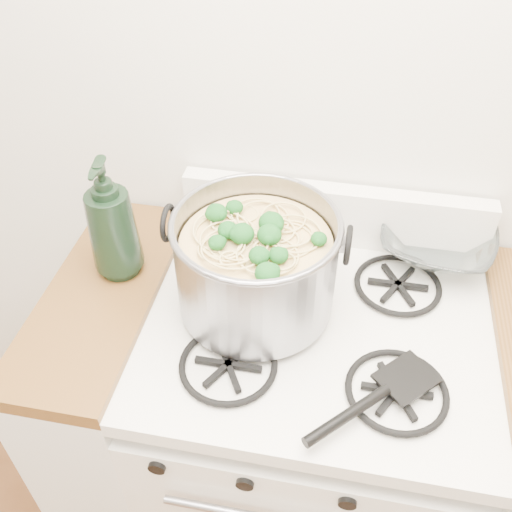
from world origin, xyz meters
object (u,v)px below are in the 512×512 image
(stock_pot, at_px, (256,265))
(spatula, at_px, (407,376))
(gas_range, at_px, (306,437))
(bottle, at_px, (111,219))
(glass_bowl, at_px, (435,246))

(stock_pot, height_order, spatula, stock_pot)
(spatula, bearing_deg, stock_pot, -160.11)
(stock_pot, xyz_separation_m, spatula, (0.33, -0.15, -0.10))
(stock_pot, bearing_deg, spatula, -24.81)
(gas_range, xyz_separation_m, bottle, (-0.48, 0.08, 0.64))
(glass_bowl, xyz_separation_m, bottle, (-0.74, -0.20, 0.13))
(gas_range, height_order, spatula, spatula)
(gas_range, height_order, stock_pot, stock_pot)
(stock_pot, distance_m, glass_bowl, 0.48)
(glass_bowl, height_order, bottle, bottle)
(gas_range, xyz_separation_m, glass_bowl, (0.26, 0.28, 0.50))
(spatula, distance_m, glass_bowl, 0.41)
(glass_bowl, distance_m, bottle, 0.78)
(spatula, bearing_deg, bottle, -151.88)
(stock_pot, bearing_deg, glass_bowl, 31.86)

